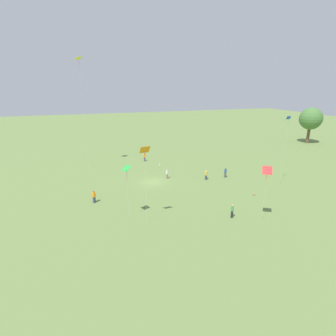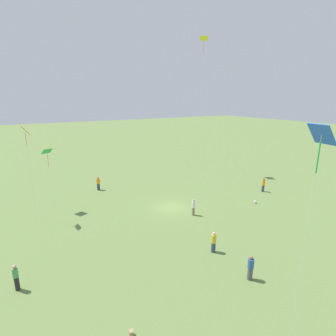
# 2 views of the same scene
# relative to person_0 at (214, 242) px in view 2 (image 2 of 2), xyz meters

# --- Properties ---
(ground_plane) EXTENTS (240.00, 240.00, 0.00)m
(ground_plane) POSITION_rel_person_0_xyz_m (-1.71, -9.36, -0.87)
(ground_plane) COLOR olive
(person_0) EXTENTS (0.44, 0.44, 1.76)m
(person_0) POSITION_rel_person_0_xyz_m (0.00, 0.00, 0.00)
(person_0) COLOR #333D5B
(person_0) RESTS_ON ground_plane
(person_1) EXTENTS (0.47, 0.47, 1.82)m
(person_1) POSITION_rel_person_0_xyz_m (13.71, -3.18, 0.05)
(person_1) COLOR #232328
(person_1) RESTS_ON ground_plane
(person_2) EXTENTS (0.49, 0.49, 1.83)m
(person_2) POSITION_rel_person_0_xyz_m (-14.96, -7.51, 0.04)
(person_2) COLOR #333D5B
(person_2) RESTS_ON ground_plane
(person_3) EXTENTS (0.47, 0.47, 1.78)m
(person_3) POSITION_rel_person_0_xyz_m (-2.71, -6.38, 0.04)
(person_3) COLOR #847056
(person_3) RESTS_ON ground_plane
(person_4) EXTENTS (0.65, 0.65, 1.81)m
(person_4) POSITION_rel_person_0_xyz_m (3.58, -19.37, 0.02)
(person_4) COLOR #333D5B
(person_4) RESTS_ON ground_plane
(person_5) EXTENTS (0.52, 0.52, 1.80)m
(person_5) POSITION_rel_person_0_xyz_m (0.04, 3.84, 0.02)
(person_5) COLOR #4C4C51
(person_5) RESTS_ON ground_plane
(kite_0) EXTENTS (1.16, 1.06, 6.91)m
(kite_0) POSITION_rel_person_0_xyz_m (9.77, -15.55, 5.55)
(kite_0) COLOR green
(kite_0) RESTS_ON ground_plane
(kite_1) EXTENTS (0.50, 0.68, 11.42)m
(kite_1) POSITION_rel_person_0_xyz_m (6.23, 10.60, 9.48)
(kite_1) COLOR blue
(kite_1) RESTS_ON ground_plane
(kite_2) EXTENTS (1.64, 1.62, 20.82)m
(kite_2) POSITION_rel_person_0_xyz_m (-13.61, -19.42, 18.88)
(kite_2) COLOR yellow
(kite_2) RESTS_ON ground_plane
(kite_3) EXTENTS (0.82, 1.17, 9.60)m
(kite_3) POSITION_rel_person_0_xyz_m (11.62, -13.70, 8.07)
(kite_3) COLOR orange
(kite_3) RESTS_ON ground_plane
(picnic_bag_0) EXTENTS (0.41, 0.34, 0.29)m
(picnic_bag_0) POSITION_rel_person_0_xyz_m (-10.88, -5.26, -0.72)
(picnic_bag_0) COLOR beige
(picnic_bag_0) RESTS_ON ground_plane
(picnic_bag_1) EXTENTS (0.24, 0.31, 0.34)m
(picnic_bag_1) POSITION_rel_person_0_xyz_m (8.77, 3.76, -0.70)
(picnic_bag_1) COLOR #A58459
(picnic_bag_1) RESTS_ON ground_plane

